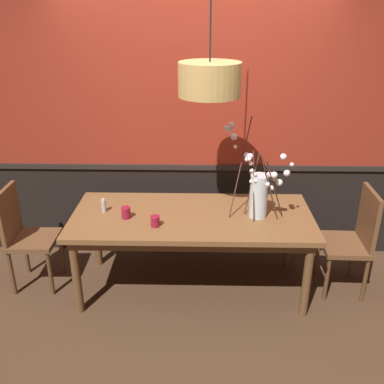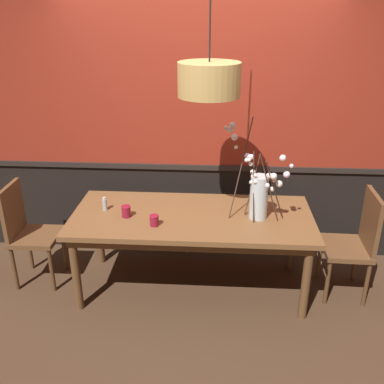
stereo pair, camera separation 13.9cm
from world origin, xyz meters
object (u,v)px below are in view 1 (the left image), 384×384
Objects in this scene: dining_table at (192,223)px; condiment_bottle at (104,206)px; chair_head_east_end at (354,236)px; chair_far_side_left at (169,197)px; candle_holder_nearer_edge at (126,213)px; pendant_lamp at (210,79)px; vase_with_blossoms at (258,191)px; chair_far_side_right at (222,196)px; candle_holder_nearer_center at (155,221)px; chair_head_west_end at (24,233)px.

dining_table is 16.98× the size of condiment_bottle.
chair_head_east_end is 1.06× the size of chair_far_side_left.
chair_head_east_end is at bearing 0.67° from dining_table.
candle_holder_nearer_edge is (-0.29, -0.93, 0.27)m from chair_far_side_left.
vase_with_blossoms is at bearing 10.16° from pendant_lamp.
pendant_lamp is at bearing -99.87° from chair_far_side_right.
vase_with_blossoms is 8.81× the size of candle_holder_nearer_center.
vase_with_blossoms is at bearing 3.16° from candle_holder_nearer_edge.
dining_table is 0.91m from chair_far_side_left.
condiment_bottle reaches higher than dining_table.
chair_head_east_end is at bearing -37.73° from chair_far_side_right.
candle_holder_nearer_center is at bearing -91.71° from chair_far_side_left.
vase_with_blossoms reaches higher than chair_far_side_right.
pendant_lamp is at bearing -67.52° from chair_far_side_left.
chair_head_east_end is at bearing -0.25° from chair_head_west_end.
chair_head_west_end is at bearing 178.82° from vase_with_blossoms.
chair_far_side_right is 1.16× the size of vase_with_blossoms.
chair_head_west_end is 1.98m from chair_far_side_right.
chair_head_east_end is 1.86m from pendant_lamp.
dining_table is 1.73× the size of pendant_lamp.
chair_far_side_left is 9.14× the size of candle_holder_nearer_edge.
condiment_bottle is (-1.31, 0.06, -0.17)m from vase_with_blossoms.
pendant_lamp reaches higher than condiment_bottle.
chair_head_east_end is 10.54× the size of candle_holder_nearer_center.
chair_head_east_end reaches higher than candle_holder_nearer_center.
dining_table is at bearing 146.16° from pendant_lamp.
chair_head_east_end is 1.87m from chair_far_side_left.
chair_far_side_right is 0.79× the size of pendant_lamp.
chair_far_side_left is 1.11m from candle_holder_nearer_center.
vase_with_blossoms is 1.12m from candle_holder_nearer_edge.
candle_holder_nearer_edge is (-0.26, 0.14, 0.00)m from candle_holder_nearer_center.
chair_far_side_left is 1.01m from candle_holder_nearer_edge.
chair_far_side_left is 9.95× the size of candle_holder_nearer_center.
candle_holder_nearer_center is 0.08× the size of pendant_lamp.
candle_holder_nearer_edge is at bearing -172.39° from dining_table.
pendant_lamp is (0.42, 0.13, 1.10)m from candle_holder_nearer_center.
condiment_bottle is (-0.47, 0.26, 0.01)m from candle_holder_nearer_center.
chair_head_west_end reaches higher than chair_far_side_left.
dining_table is at bearing 7.61° from candle_holder_nearer_edge.
chair_far_side_right is 9.42× the size of candle_holder_nearer_edge.
candle_holder_nearer_edge is (-0.85, -0.95, 0.26)m from chair_far_side_right.
candle_holder_nearer_center is at bearing -143.71° from dining_table.
condiment_bottle is at bearing 179.30° from chair_head_east_end.
vase_with_blossoms is (-0.86, -0.03, 0.43)m from chair_head_east_end.
condiment_bottle is (0.73, 0.01, 0.27)m from chair_head_west_end.
chair_far_side_right is 10.25× the size of candle_holder_nearer_center.
chair_far_side_left is at bearing 132.86° from vase_with_blossoms.
chair_head_west_end reaches higher than dining_table.
chair_far_side_right is (-1.11, 0.86, -0.01)m from chair_head_east_end.
candle_holder_nearer_center is at bearing -28.72° from condiment_bottle.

